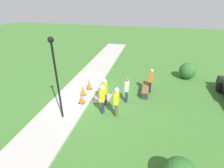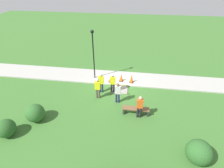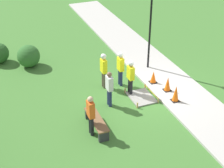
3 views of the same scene
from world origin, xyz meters
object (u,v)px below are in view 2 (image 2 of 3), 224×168
bystander_in_gray_shirt (118,92)px  bystander_in_orange_shirt (140,106)px  park_bench (136,110)px  worker_trainee (113,82)px  worker_assistant (98,87)px  traffic_cone_near_patch (132,79)px  worker_supervisor (101,81)px  traffic_cone_sidewalk_edge (111,79)px  traffic_cone_far_patch (121,77)px  lamppost_near (93,48)px

bystander_in_gray_shirt → bystander_in_orange_shirt: bearing=138.9°
park_bench → worker_trainee: (1.89, -2.32, 0.65)m
worker_assistant → bystander_in_orange_shirt: size_ratio=1.03×
worker_assistant → bystander_in_gray_shirt: (-1.53, 0.32, -0.11)m
traffic_cone_near_patch → worker_supervisor: (2.34, 1.64, 0.56)m
bystander_in_orange_shirt → bystander_in_gray_shirt: size_ratio=1.04×
traffic_cone_near_patch → bystander_in_gray_shirt: 2.94m
park_bench → worker_assistant: worker_assistant is taller
traffic_cone_near_patch → traffic_cone_sidewalk_edge: (1.80, 0.14, -0.08)m
traffic_cone_far_patch → bystander_in_gray_shirt: bystander_in_gray_shirt is taller
traffic_cone_near_patch → traffic_cone_far_patch: bearing=-7.3°
traffic_cone_near_patch → lamppost_near: 4.11m
traffic_cone_far_patch → worker_trainee: size_ratio=0.41×
traffic_cone_sidewalk_edge → lamppost_near: size_ratio=0.14×
traffic_cone_near_patch → lamppost_near: (3.32, -0.35, 2.40)m
traffic_cone_far_patch → worker_supervisor: worker_supervisor is taller
worker_supervisor → worker_trainee: worker_supervisor is taller
worker_supervisor → traffic_cone_far_patch: bearing=-129.3°
traffic_cone_far_patch → worker_assistant: 3.04m
traffic_cone_far_patch → worker_supervisor: 2.34m
park_bench → bystander_in_gray_shirt: (1.36, -1.09, 0.58)m
traffic_cone_far_patch → worker_trainee: 1.82m
park_bench → worker_supervisor: bearing=-38.5°
park_bench → worker_supervisor: 3.63m
worker_trainee → bystander_in_gray_shirt: bearing=113.1°
worker_trainee → lamppost_near: lamppost_near is taller
traffic_cone_near_patch → bystander_in_orange_shirt: 4.23m
bystander_in_orange_shirt → lamppost_near: 6.31m
bystander_in_orange_shirt → bystander_in_gray_shirt: (1.58, -1.38, -0.04)m
traffic_cone_sidewalk_edge → worker_trainee: 1.56m
traffic_cone_near_patch → bystander_in_gray_shirt: (0.90, 2.77, 0.45)m
worker_trainee → lamppost_near: size_ratio=0.39×
traffic_cone_sidewalk_edge → worker_trainee: (-0.37, 1.39, 0.60)m
traffic_cone_far_patch → traffic_cone_near_patch: bearing=172.7°
traffic_cone_far_patch → worker_trainee: (0.53, 1.65, 0.56)m
bystander_in_orange_shirt → traffic_cone_far_patch: bearing=-69.7°
traffic_cone_sidewalk_edge → worker_trainee: size_ratio=0.35×
worker_assistant → worker_supervisor: bearing=-97.3°
traffic_cone_near_patch → traffic_cone_sidewalk_edge: traffic_cone_near_patch is taller
worker_trainee → bystander_in_gray_shirt: 1.34m
park_bench → worker_supervisor: (2.79, -2.22, 0.68)m
bystander_in_gray_shirt → traffic_cone_near_patch: bearing=-108.1°
traffic_cone_far_patch → traffic_cone_sidewalk_edge: bearing=16.1°
park_bench → traffic_cone_far_patch: bearing=-71.1°
lamppost_near → traffic_cone_near_patch: bearing=174.0°
lamppost_near → park_bench: bearing=131.9°
traffic_cone_far_patch → lamppost_near: size_ratio=0.16×
worker_assistant → park_bench: bearing=154.0°
worker_supervisor → traffic_cone_near_patch: bearing=-144.9°
worker_supervisor → worker_trainee: (-0.91, -0.11, -0.03)m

